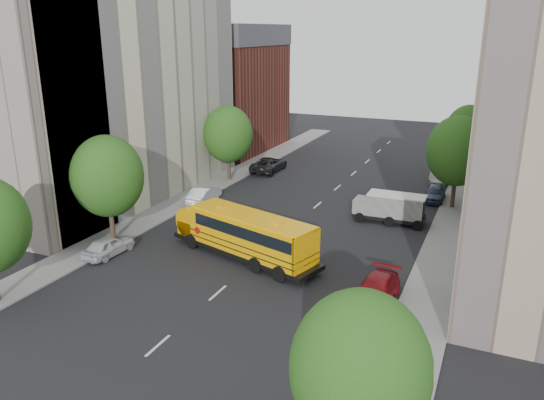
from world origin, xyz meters
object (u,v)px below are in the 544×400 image
Objects in this scene: street_tree_5 at (469,132)px; street_tree_3 at (360,369)px; parked_car_1 at (204,195)px; parked_car_3 at (376,292)px; parked_car_5 at (438,175)px; parked_car_0 at (109,246)px; school_bus at (243,232)px; parked_car_4 at (435,193)px; street_tree_1 at (107,176)px; safari_truck at (391,207)px; parked_car_2 at (269,164)px; street_tree_4 at (458,151)px; street_tree_2 at (228,134)px.

street_tree_3 is at bearing -90.00° from street_tree_5.
parked_car_3 is (18.40, -12.10, -0.01)m from parked_car_1.
parked_car_0 is at bearing -126.87° from parked_car_5.
street_tree_5 is 0.63× the size of school_bus.
street_tree_3 reaches higher than parked_car_3.
parked_car_4 is 6.48m from parked_car_5.
street_tree_1 is 1.93× the size of parked_car_4.
parked_car_3 is at bearing 99.94° from street_tree_3.
school_bus reaches higher than safari_truck.
parked_car_1 is 0.79× the size of parked_car_2.
street_tree_5 reaches higher than parked_car_2.
school_bus is at bearing 7.31° from street_tree_1.
street_tree_4 is at bearing -166.13° from parked_car_1.
street_tree_2 reaches higher than street_tree_5.
street_tree_5 is at bearing 28.61° from street_tree_2.
parked_car_0 is (-20.60, 11.86, -3.78)m from street_tree_3.
street_tree_1 reaches higher than parked_car_3.
street_tree_3 is at bearing -35.03° from school_bus.
street_tree_2 is at bearing 161.70° from safari_truck.
school_bus reaches higher than parked_car_5.
parked_car_3 is at bearing 124.33° from parked_car_2.
parked_car_1 is at bearing -79.22° from street_tree_2.
parked_car_1 is (1.40, 10.65, -4.22)m from street_tree_1.
street_tree_1 is 0.98× the size of street_tree_4.
parked_car_1 is at bearing -174.81° from safari_truck.
street_tree_1 is at bearing 178.28° from parked_car_3.
safari_truck is 1.12× the size of parked_car_3.
street_tree_2 is 1.03× the size of street_tree_5.
parked_car_2 is (-7.83, 21.82, -1.05)m from school_bus.
street_tree_3 is 0.88× the size of street_tree_4.
street_tree_2 is 22.00m from street_tree_4.
school_bus is 10.21m from parked_car_3.
parked_car_0 is 0.70× the size of parked_car_2.
street_tree_3 is 33.88m from parked_car_4.
parked_car_0 is at bearing -141.45° from school_bus.
street_tree_4 reaches higher than school_bus.
street_tree_1 is 18.00m from street_tree_2.
parked_car_1 is at bearing -160.36° from street_tree_4.
parked_car_5 is (19.80, 8.09, -4.08)m from street_tree_2.
parked_car_3 is at bearing 140.91° from parked_car_1.
parked_car_1 is 22.02m from parked_car_3.
street_tree_5 is at bearing -162.10° from parked_car_2.
street_tree_4 is 1.98× the size of parked_car_4.
safari_truck reaches higher than parked_car_1.
parked_car_4 is (2.54, 7.42, -0.57)m from safari_truck.
school_bus is (-11.97, -16.71, -3.24)m from street_tree_4.
parked_car_4 is at bearing -99.26° from street_tree_5.
parked_car_5 is (-0.51, 6.46, 0.05)m from parked_car_4.
street_tree_1 is 1.74× the size of parked_car_5.
parked_car_2 reaches higher than parked_car_4.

